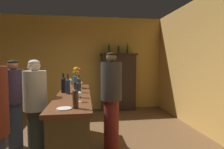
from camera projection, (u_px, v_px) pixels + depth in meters
The scene contains 20 objects.
wall_back at pixel (71, 64), 5.90m from camera, with size 5.97×0.12×2.97m, color gold.
bar_counter at pixel (74, 125), 3.02m from camera, with size 0.52×2.33×1.04m.
display_cabinet at pixel (118, 81), 5.87m from camera, with size 1.15×0.39×1.81m.
wine_bottle_syrah at pixel (63, 84), 3.09m from camera, with size 0.08×0.08×0.33m.
wine_bottle_rose at pixel (68, 86), 2.96m from camera, with size 0.07×0.07×0.32m.
wine_bottle_merlot at pixel (79, 85), 3.11m from camera, with size 0.07×0.07×0.30m.
wine_bottle_chardonnay at pixel (78, 89), 2.67m from camera, with size 0.07×0.07×0.29m.
wine_bottle_malbec at pixel (75, 97), 2.06m from camera, with size 0.07×0.07×0.29m.
wine_glass_front at pixel (70, 81), 3.96m from camera, with size 0.07×0.07×0.15m.
wine_glass_mid at pixel (79, 94), 2.39m from camera, with size 0.08×0.08×0.14m.
wine_glass_rear at pixel (81, 84), 3.50m from camera, with size 0.07×0.07×0.14m.
flower_arrangement at pixel (77, 79), 3.65m from camera, with size 0.16×0.17×0.41m.
cheese_plate at pixel (64, 109), 2.03m from camera, with size 0.17×0.17×0.01m, color white.
display_bottle_left at pixel (109, 49), 5.75m from camera, with size 0.07×0.07×0.31m.
display_bottle_midleft at pixel (119, 49), 5.80m from camera, with size 0.07×0.07×0.27m.
display_bottle_center at pixel (127, 49), 5.84m from camera, with size 0.07×0.07×0.33m.
patron_near_entrance at pixel (14, 100), 3.26m from camera, with size 0.34×0.34×1.59m.
patron_tall at pixel (34, 97), 3.82m from camera, with size 0.37×0.37×1.51m.
patron_redhead at pixel (35, 107), 2.78m from camera, with size 0.34×0.34×1.58m.
bartender at pixel (111, 97), 3.25m from camera, with size 0.37×0.37×1.72m.
Camera 1 is at (0.44, -2.67, 1.56)m, focal length 29.58 mm.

